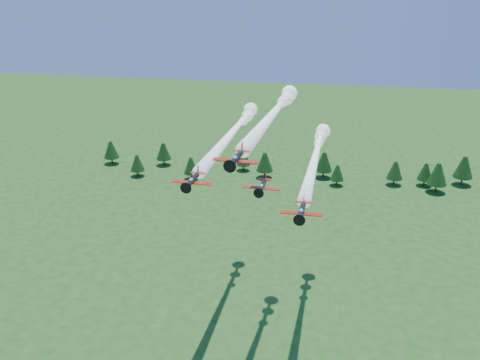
% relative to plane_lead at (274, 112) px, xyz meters
% --- Properties ---
extents(plane_lead, '(9.64, 53.30, 3.70)m').
position_rel_plane_lead_xyz_m(plane_lead, '(0.00, 0.00, 0.00)').
color(plane_lead, black).
rests_on(plane_lead, ground).
extents(plane_left, '(8.07, 58.06, 3.70)m').
position_rel_plane_lead_xyz_m(plane_left, '(-10.78, 11.48, -7.94)').
color(plane_left, black).
rests_on(plane_left, ground).
extents(plane_right, '(7.45, 55.95, 3.70)m').
position_rel_plane_lead_xyz_m(plane_right, '(8.84, 8.60, -11.61)').
color(plane_right, black).
rests_on(plane_right, ground).
extents(plane_slot, '(7.02, 7.63, 2.47)m').
position_rel_plane_lead_xyz_m(plane_slot, '(-0.30, -14.51, -10.62)').
color(plane_slot, black).
rests_on(plane_slot, ground).
extents(treeline, '(166.81, 20.21, 11.58)m').
position_rel_plane_lead_xyz_m(treeline, '(6.55, 91.29, -43.94)').
color(treeline, '#382314').
rests_on(treeline, ground).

